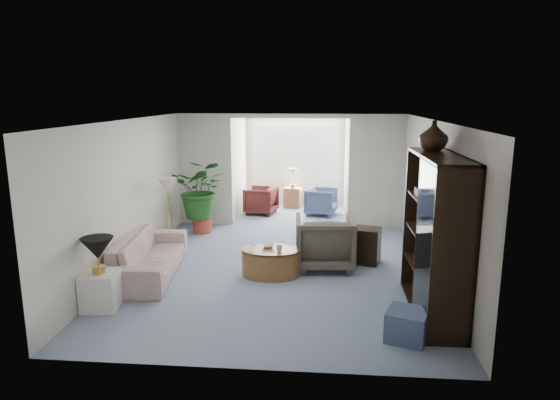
# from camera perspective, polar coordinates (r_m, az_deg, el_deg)

# --- Properties ---
(floor) EXTENTS (6.00, 6.00, 0.00)m
(floor) POSITION_cam_1_polar(r_m,az_deg,el_deg) (8.28, -0.37, -8.33)
(floor) COLOR #8191AA
(floor) RESTS_ON ground
(sunroom_floor) EXTENTS (2.60, 2.60, 0.00)m
(sunroom_floor) POSITION_cam_1_polar(r_m,az_deg,el_deg) (12.20, 1.44, -1.65)
(sunroom_floor) COLOR #8191AA
(sunroom_floor) RESTS_ON ground
(back_pier_left) EXTENTS (1.20, 0.12, 2.50)m
(back_pier_left) POSITION_cam_1_polar(r_m,az_deg,el_deg) (11.17, -8.68, 3.48)
(back_pier_left) COLOR silver
(back_pier_left) RESTS_ON ground
(back_pier_right) EXTENTS (1.20, 0.12, 2.50)m
(back_pier_right) POSITION_cam_1_polar(r_m,az_deg,el_deg) (10.92, 11.12, 3.20)
(back_pier_right) COLOR silver
(back_pier_right) RESTS_ON ground
(back_header) EXTENTS (2.60, 0.12, 0.10)m
(back_header) POSITION_cam_1_polar(r_m,az_deg,el_deg) (10.77, 1.14, 9.72)
(back_header) COLOR silver
(back_header) RESTS_ON back_pier_left
(window_pane) EXTENTS (2.20, 0.02, 1.50)m
(window_pane) POSITION_cam_1_polar(r_m,az_deg,el_deg) (13.02, 1.78, 5.48)
(window_pane) COLOR white
(window_blinds) EXTENTS (2.20, 0.02, 1.50)m
(window_blinds) POSITION_cam_1_polar(r_m,az_deg,el_deg) (12.99, 1.77, 5.46)
(window_blinds) COLOR white
(framed_picture) EXTENTS (0.04, 0.50, 0.40)m
(framed_picture) POSITION_cam_1_polar(r_m,az_deg,el_deg) (7.91, 17.60, 2.88)
(framed_picture) COLOR beige
(sofa) EXTENTS (1.11, 2.32, 0.65)m
(sofa) POSITION_cam_1_polar(r_m,az_deg,el_deg) (8.35, -14.98, -6.20)
(sofa) COLOR beige
(sofa) RESTS_ON ground
(end_table) EXTENTS (0.51, 0.51, 0.51)m
(end_table) POSITION_cam_1_polar(r_m,az_deg,el_deg) (7.28, -20.08, -9.86)
(end_table) COLOR white
(end_table) RESTS_ON ground
(table_lamp) EXTENTS (0.44, 0.44, 0.30)m
(table_lamp) POSITION_cam_1_polar(r_m,az_deg,el_deg) (7.09, -20.44, -5.29)
(table_lamp) COLOR black
(table_lamp) RESTS_ON end_table
(floor_lamp) EXTENTS (0.36, 0.36, 0.28)m
(floor_lamp) POSITION_cam_1_polar(r_m,az_deg,el_deg) (9.34, -12.95, 1.65)
(floor_lamp) COLOR beige
(floor_lamp) RESTS_ON ground
(coffee_table) EXTENTS (1.19, 1.19, 0.45)m
(coffee_table) POSITION_cam_1_polar(r_m,az_deg,el_deg) (8.04, -1.09, -7.26)
(coffee_table) COLOR olive
(coffee_table) RESTS_ON ground
(coffee_bowl) EXTENTS (0.26, 0.26, 0.05)m
(coffee_bowl) POSITION_cam_1_polar(r_m,az_deg,el_deg) (8.06, -1.37, -5.34)
(coffee_bowl) COLOR white
(coffee_bowl) RESTS_ON coffee_table
(coffee_cup) EXTENTS (0.13, 0.13, 0.10)m
(coffee_cup) POSITION_cam_1_polar(r_m,az_deg,el_deg) (7.85, -0.08, -5.65)
(coffee_cup) COLOR beige
(coffee_cup) RESTS_ON coffee_table
(wingback_chair) EXTENTS (1.02, 1.05, 0.89)m
(wingback_chair) POSITION_cam_1_polar(r_m,az_deg,el_deg) (8.40, 5.19, -4.87)
(wingback_chair) COLOR #665F51
(wingback_chair) RESTS_ON ground
(side_table_dark) EXTENTS (0.62, 0.54, 0.63)m
(side_table_dark) POSITION_cam_1_polar(r_m,az_deg,el_deg) (8.76, 9.77, -5.20)
(side_table_dark) COLOR black
(side_table_dark) RESTS_ON ground
(entertainment_cabinet) EXTENTS (0.51, 1.93, 2.14)m
(entertainment_cabinet) POSITION_cam_1_polar(r_m,az_deg,el_deg) (6.79, 17.61, -4.00)
(entertainment_cabinet) COLOR black
(entertainment_cabinet) RESTS_ON ground
(cabinet_urn) EXTENTS (0.39, 0.39, 0.41)m
(cabinet_urn) POSITION_cam_1_polar(r_m,az_deg,el_deg) (7.05, 17.40, 7.15)
(cabinet_urn) COLOR black
(cabinet_urn) RESTS_ON entertainment_cabinet
(ottoman) EXTENTS (0.59, 0.59, 0.37)m
(ottoman) POSITION_cam_1_polar(r_m,az_deg,el_deg) (6.27, 14.54, -13.88)
(ottoman) COLOR #495C7E
(ottoman) RESTS_ON ground
(plant_pot) EXTENTS (0.40, 0.40, 0.32)m
(plant_pot) POSITION_cam_1_polar(r_m,az_deg,el_deg) (10.69, -9.01, -2.89)
(plant_pot) COLOR #A93D31
(plant_pot) RESTS_ON ground
(house_plant) EXTENTS (1.13, 0.98, 1.26)m
(house_plant) POSITION_cam_1_polar(r_m,az_deg,el_deg) (10.51, -9.15, 1.27)
(house_plant) COLOR #1F551D
(house_plant) RESTS_ON plant_pot
(sunroom_chair_blue) EXTENTS (0.86, 0.84, 0.66)m
(sunroom_chair_blue) POSITION_cam_1_polar(r_m,az_deg,el_deg) (12.11, 4.82, -0.18)
(sunroom_chair_blue) COLOR #495C7E
(sunroom_chair_blue) RESTS_ON ground
(sunroom_chair_maroon) EXTENTS (0.86, 0.85, 0.67)m
(sunroom_chair_maroon) POSITION_cam_1_polar(r_m,az_deg,el_deg) (12.20, -2.24, -0.03)
(sunroom_chair_maroon) COLOR #581F1E
(sunroom_chair_maroon) RESTS_ON ground
(sunroom_table) EXTENTS (0.49, 0.41, 0.53)m
(sunroom_table) POSITION_cam_1_polar(r_m,az_deg,el_deg) (12.88, 1.49, 0.28)
(sunroom_table) COLOR olive
(sunroom_table) RESTS_ON ground
(shelf_clutter) EXTENTS (0.30, 1.21, 1.06)m
(shelf_clutter) POSITION_cam_1_polar(r_m,az_deg,el_deg) (6.70, 17.35, -4.04)
(shelf_clutter) COLOR #5E5B59
(shelf_clutter) RESTS_ON entertainment_cabinet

